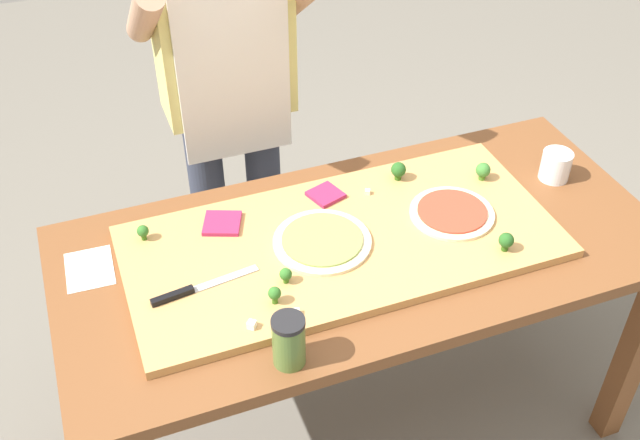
% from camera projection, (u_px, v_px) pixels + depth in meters
% --- Properties ---
extents(ground_plane, '(8.00, 8.00, 0.00)m').
position_uv_depth(ground_plane, '(355.00, 418.00, 2.57)').
color(ground_plane, '#6B665B').
extents(prep_table, '(1.67, 0.78, 0.79)m').
position_uv_depth(prep_table, '(362.00, 273.00, 2.13)').
color(prep_table, brown).
rests_on(prep_table, ground).
extents(cutting_board, '(1.17, 0.54, 0.03)m').
position_uv_depth(cutting_board, '(342.00, 242.00, 2.05)').
color(cutting_board, tan).
rests_on(cutting_board, prep_table).
extents(chefs_knife, '(0.28, 0.06, 0.02)m').
position_uv_depth(chefs_knife, '(190.00, 290.00, 1.88)').
color(chefs_knife, '#B7BABF').
rests_on(chefs_knife, cutting_board).
extents(pizza_whole_pesto_green, '(0.27, 0.27, 0.02)m').
position_uv_depth(pizza_whole_pesto_green, '(322.00, 241.00, 2.02)').
color(pizza_whole_pesto_green, beige).
rests_on(pizza_whole_pesto_green, cutting_board).
extents(pizza_whole_tomato_red, '(0.24, 0.24, 0.02)m').
position_uv_depth(pizza_whole_tomato_red, '(452.00, 213.00, 2.11)').
color(pizza_whole_tomato_red, beige).
rests_on(pizza_whole_tomato_red, cutting_board).
extents(pizza_slice_center, '(0.11, 0.11, 0.01)m').
position_uv_depth(pizza_slice_center, '(326.00, 195.00, 2.18)').
color(pizza_slice_center, '#9E234C').
rests_on(pizza_slice_center, cutting_board).
extents(pizza_slice_far_right, '(0.13, 0.13, 0.01)m').
position_uv_depth(pizza_slice_far_right, '(222.00, 223.00, 2.08)').
color(pizza_slice_far_right, '#9E234C').
rests_on(pizza_slice_far_right, cutting_board).
extents(broccoli_floret_front_right, '(0.04, 0.04, 0.06)m').
position_uv_depth(broccoli_floret_front_right, '(398.00, 170.00, 2.22)').
color(broccoli_floret_front_right, '#2C5915').
rests_on(broccoli_floret_front_right, cutting_board).
extents(broccoli_floret_center_left, '(0.04, 0.04, 0.05)m').
position_uv_depth(broccoli_floret_center_left, '(506.00, 241.00, 1.98)').
color(broccoli_floret_center_left, '#2C5915').
rests_on(broccoli_floret_center_left, cutting_board).
extents(broccoli_floret_back_right, '(0.03, 0.03, 0.05)m').
position_uv_depth(broccoli_floret_back_right, '(143.00, 232.00, 2.02)').
color(broccoli_floret_back_right, '#366618').
rests_on(broccoli_floret_back_right, cutting_board).
extents(broccoli_floret_front_left, '(0.03, 0.03, 0.05)m').
position_uv_depth(broccoli_floret_front_left, '(275.00, 294.00, 1.83)').
color(broccoli_floret_front_left, '#366618').
rests_on(broccoli_floret_front_left, cutting_board).
extents(broccoli_floret_front_mid, '(0.03, 0.03, 0.04)m').
position_uv_depth(broccoli_floret_front_mid, '(286.00, 275.00, 1.89)').
color(broccoli_floret_front_mid, '#366618').
rests_on(broccoli_floret_front_mid, cutting_board).
extents(broccoli_floret_back_left, '(0.04, 0.04, 0.06)m').
position_uv_depth(broccoli_floret_back_left, '(483.00, 170.00, 2.22)').
color(broccoli_floret_back_left, '#3F7220').
rests_on(broccoli_floret_back_left, cutting_board).
extents(cheese_crumble_a, '(0.02, 0.02, 0.01)m').
position_uv_depth(cheese_crumble_a, '(367.00, 192.00, 2.18)').
color(cheese_crumble_a, silver).
rests_on(cheese_crumble_a, cutting_board).
extents(cheese_crumble_b, '(0.03, 0.03, 0.02)m').
position_uv_depth(cheese_crumble_b, '(252.00, 325.00, 1.78)').
color(cheese_crumble_b, white).
rests_on(cheese_crumble_b, cutting_board).
extents(cheese_crumble_c, '(0.02, 0.02, 0.01)m').
position_uv_depth(cheese_crumble_c, '(296.00, 312.00, 1.82)').
color(cheese_crumble_c, silver).
rests_on(cheese_crumble_c, cutting_board).
extents(flour_cup, '(0.09, 0.09, 0.09)m').
position_uv_depth(flour_cup, '(555.00, 167.00, 2.27)').
color(flour_cup, white).
rests_on(flour_cup, prep_table).
extents(sauce_jar, '(0.08, 0.08, 0.14)m').
position_uv_depth(sauce_jar, '(289.00, 341.00, 1.70)').
color(sauce_jar, '#517033').
rests_on(sauce_jar, prep_table).
extents(recipe_note, '(0.13, 0.16, 0.00)m').
position_uv_depth(recipe_note, '(89.00, 269.00, 1.98)').
color(recipe_note, white).
rests_on(recipe_note, prep_table).
extents(cook_center, '(0.54, 0.39, 1.67)m').
position_uv_depth(cook_center, '(228.00, 81.00, 2.34)').
color(cook_center, '#333847').
rests_on(cook_center, ground).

